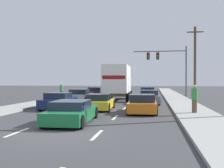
# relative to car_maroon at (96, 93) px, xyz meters

# --- Properties ---
(ground_plane) EXTENTS (140.00, 140.00, 0.00)m
(ground_plane) POSITION_rel_car_maroon_xyz_m (3.34, 2.54, -0.61)
(ground_plane) COLOR #3D3D3F
(sidewalk_right) EXTENTS (2.64, 80.00, 0.14)m
(sidewalk_right) POSITION_rel_car_maroon_xyz_m (9.92, -2.46, -0.54)
(sidewalk_right) COLOR #9E9E99
(sidewalk_right) RESTS_ON ground_plane
(sidewalk_left) EXTENTS (2.64, 80.00, 0.14)m
(sidewalk_left) POSITION_rel_car_maroon_xyz_m (-3.23, -2.46, -0.54)
(sidewalk_left) COLOR #9E9E99
(sidewalk_left) RESTS_ON ground_plane
(lane_markings) EXTENTS (3.54, 57.00, 0.01)m
(lane_markings) POSITION_rel_car_maroon_xyz_m (3.34, -0.23, -0.60)
(lane_markings) COLOR silver
(lane_markings) RESTS_ON ground_plane
(car_maroon) EXTENTS (2.01, 4.75, 1.33)m
(car_maroon) POSITION_rel_car_maroon_xyz_m (0.00, 0.00, 0.00)
(car_maroon) COLOR maroon
(car_maroon) RESTS_ON ground_plane
(car_silver) EXTENTS (2.04, 4.44, 1.31)m
(car_silver) POSITION_rel_car_maroon_xyz_m (0.01, -7.29, 0.00)
(car_silver) COLOR #B7BABF
(car_silver) RESTS_ON ground_plane
(car_navy) EXTENTS (2.08, 4.37, 1.25)m
(car_navy) POSITION_rel_car_maroon_xyz_m (0.08, -13.55, -0.03)
(car_navy) COLOR #141E4C
(car_navy) RESTS_ON ground_plane
(box_truck) EXTENTS (2.77, 7.92, 3.70)m
(box_truck) POSITION_rel_car_maroon_xyz_m (3.50, -4.72, 1.49)
(box_truck) COLOR white
(box_truck) RESTS_ON ground_plane
(car_yellow) EXTENTS (1.99, 4.16, 1.18)m
(car_yellow) POSITION_rel_car_maroon_xyz_m (3.32, -13.70, -0.07)
(car_yellow) COLOR yellow
(car_yellow) RESTS_ON ground_plane
(car_green) EXTENTS (2.13, 4.71, 1.15)m
(car_green) POSITION_rel_car_maroon_xyz_m (3.13, -19.91, -0.07)
(car_green) COLOR #196B38
(car_green) RESTS_ON ground_plane
(car_blue) EXTENTS (2.02, 4.48, 1.38)m
(car_blue) POSITION_rel_car_maroon_xyz_m (6.55, -1.28, 0.02)
(car_blue) COLOR #1E389E
(car_blue) RESTS_ON ground_plane
(car_gray) EXTENTS (1.98, 4.43, 1.27)m
(car_gray) POSITION_rel_car_maroon_xyz_m (6.88, -8.00, -0.02)
(car_gray) COLOR slate
(car_gray) RESTS_ON ground_plane
(car_orange) EXTENTS (2.03, 4.19, 1.24)m
(car_orange) POSITION_rel_car_maroon_xyz_m (6.52, -15.09, -0.04)
(car_orange) COLOR orange
(car_orange) RESTS_ON ground_plane
(traffic_signal_mast) EXTENTS (7.20, 0.69, 6.84)m
(traffic_signal_mast) POSITION_rel_car_maroon_xyz_m (8.70, 3.99, 4.38)
(traffic_signal_mast) COLOR #595B56
(traffic_signal_mast) RESTS_ON ground_plane
(utility_pole_mid) EXTENTS (1.80, 0.28, 8.19)m
(utility_pole_mid) POSITION_rel_car_maroon_xyz_m (11.85, -2.25, 3.62)
(utility_pole_mid) COLOR brown
(utility_pole_mid) RESTS_ON ground_plane
(pedestrian_near_corner) EXTENTS (0.38, 0.38, 1.75)m
(pedestrian_near_corner) POSITION_rel_car_maroon_xyz_m (9.83, -15.70, 0.41)
(pedestrian_near_corner) COLOR brown
(pedestrian_near_corner) RESTS_ON sidewalk_right
(pedestrian_mid_block) EXTENTS (0.38, 0.38, 1.66)m
(pedestrian_mid_block) POSITION_rel_car_maroon_xyz_m (-3.60, -2.70, 0.36)
(pedestrian_mid_block) COLOR #1E233F
(pedestrian_mid_block) RESTS_ON sidewalk_left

